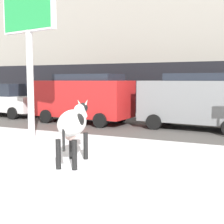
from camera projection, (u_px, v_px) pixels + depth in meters
name	position (u px, v px, depth m)	size (l,w,h in m)	color
ground_plane	(64.00, 174.00, 6.74)	(120.00, 120.00, 0.00)	white
road_strip	(159.00, 127.00, 13.41)	(60.00, 5.60, 0.01)	#514F4C
building_facade	(191.00, 7.00, 18.75)	(44.00, 6.10, 13.00)	gray
cow_holstein	(74.00, 123.00, 7.55)	(0.93, 1.93, 1.54)	silver
billboard	(28.00, 15.00, 10.79)	(2.52, 0.64, 5.56)	silver
car_white_sedan	(7.00, 100.00, 17.39)	(4.31, 2.21, 1.84)	white
car_red_van	(84.00, 97.00, 14.66)	(4.72, 2.37, 2.32)	red
car_grey_van	(197.00, 100.00, 12.77)	(4.72, 2.37, 2.32)	slate
pedestrian_near_billboard	(189.00, 103.00, 15.75)	(0.36, 0.24, 1.73)	#282833
pedestrian_by_cars	(162.00, 102.00, 16.35)	(0.36, 0.24, 1.73)	#282833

